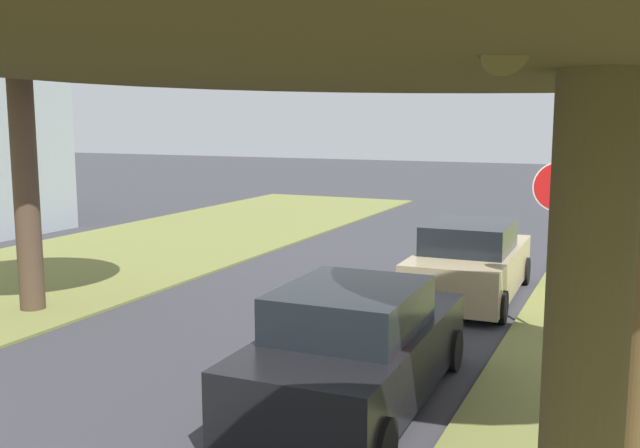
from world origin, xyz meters
TOP-DOWN VIEW (x-y plane):
  - stop_sign_far at (4.32, 11.78)m, footprint 0.81×0.74m
  - street_tree_left_mid_a at (-4.87, 9.62)m, footprint 4.05×4.05m
  - parked_sedan_black at (2.32, 8.02)m, footprint 2.02×4.44m
  - parked_sedan_tan at (2.46, 14.02)m, footprint 2.02×4.44m

SIDE VIEW (x-z plane):
  - parked_sedan_black at x=2.32m, z-range -0.06..1.51m
  - parked_sedan_tan at x=2.46m, z-range -0.06..1.51m
  - stop_sign_far at x=4.32m, z-range 0.69..3.60m
  - street_tree_left_mid_a at x=-4.87m, z-range 2.19..9.23m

